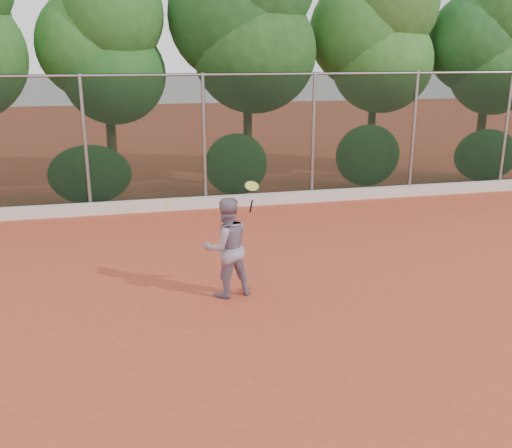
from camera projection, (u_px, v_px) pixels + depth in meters
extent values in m
plane|color=#B7442B|center=(270.00, 318.00, 8.91)|extent=(80.00, 80.00, 0.00)
cube|color=silver|center=(207.00, 202.00, 15.22)|extent=(24.00, 0.20, 0.30)
imported|color=gray|center=(226.00, 247.00, 9.54)|extent=(0.95, 0.81, 1.71)
cube|color=black|center=(204.00, 142.00, 14.93)|extent=(24.00, 0.01, 3.50)
cylinder|color=gray|center=(203.00, 75.00, 14.44)|extent=(24.00, 0.06, 0.06)
cylinder|color=gray|center=(86.00, 146.00, 14.28)|extent=(0.09, 0.09, 3.50)
cylinder|color=gray|center=(204.00, 142.00, 14.93)|extent=(0.09, 0.09, 3.50)
cylinder|color=gray|center=(313.00, 138.00, 15.58)|extent=(0.09, 0.09, 3.50)
cylinder|color=gray|center=(413.00, 135.00, 16.23)|extent=(0.09, 0.09, 3.50)
cylinder|color=gray|center=(506.00, 131.00, 16.88)|extent=(0.09, 0.09, 3.50)
cylinder|color=#49301C|center=(113.00, 152.00, 16.72)|extent=(0.28, 0.28, 2.40)
ellipsoid|color=#1E521C|center=(114.00, 74.00, 16.03)|extent=(2.90, 2.40, 2.80)
ellipsoid|color=#276121|center=(94.00, 45.00, 15.97)|extent=(3.20, 2.70, 3.10)
ellipsoid|color=#22551D|center=(114.00, 14.00, 15.41)|extent=(2.70, 2.30, 2.90)
cylinder|color=#492D1C|center=(248.00, 138.00, 17.22)|extent=(0.26, 0.26, 3.00)
ellipsoid|color=#2F6326|center=(255.00, 52.00, 16.45)|extent=(3.60, 3.00, 3.50)
ellipsoid|color=#245F24|center=(235.00, 16.00, 16.33)|extent=(3.90, 3.20, 3.80)
cylinder|color=#3E2817|center=(371.00, 138.00, 18.33)|extent=(0.24, 0.24, 2.70)
ellipsoid|color=#2D6121|center=(382.00, 62.00, 17.61)|extent=(3.20, 2.70, 3.10)
ellipsoid|color=#24591E|center=(365.00, 32.00, 17.52)|extent=(3.50, 2.90, 3.40)
ellipsoid|color=#26521C|center=(391.00, 3.00, 17.05)|extent=(3.00, 2.50, 3.10)
cylinder|color=#472C1B|center=(480.00, 139.00, 18.79)|extent=(0.28, 0.28, 2.50)
ellipsoid|color=#34742C|center=(495.00, 69.00, 18.09)|extent=(3.00, 2.50, 2.90)
ellipsoid|color=#276627|center=(479.00, 42.00, 18.03)|extent=(3.30, 2.80, 3.20)
ellipsoid|color=#2C6426|center=(506.00, 15.00, 17.56)|extent=(2.80, 2.40, 3.00)
ellipsoid|color=#2B6426|center=(90.00, 175.00, 15.29)|extent=(2.20, 1.16, 1.60)
ellipsoid|color=#31762D|center=(236.00, 165.00, 16.12)|extent=(1.80, 1.04, 1.76)
ellipsoid|color=#306F2A|center=(368.00, 156.00, 16.96)|extent=(2.00, 1.10, 1.84)
ellipsoid|color=#246025|center=(486.00, 155.00, 17.87)|extent=(2.16, 1.12, 1.64)
cylinder|color=black|center=(251.00, 206.00, 9.31)|extent=(0.03, 0.17, 0.25)
torus|color=black|center=(252.00, 186.00, 9.15)|extent=(0.27, 0.25, 0.16)
cylinder|color=#B9C63A|center=(252.00, 186.00, 9.15)|extent=(0.23, 0.20, 0.12)
sphere|color=#CDDD32|center=(169.00, 203.00, 9.04)|extent=(0.06, 0.06, 0.06)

